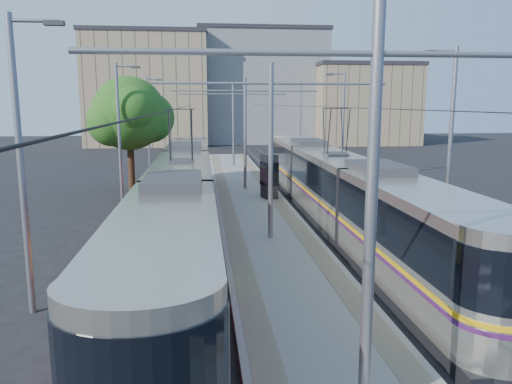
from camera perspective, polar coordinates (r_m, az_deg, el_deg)
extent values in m
plane|color=black|center=(13.30, 6.48, -15.56)|extent=(160.00, 160.00, 0.00)
cube|color=gray|center=(29.35, -0.72, -0.86)|extent=(4.00, 50.00, 0.30)
cube|color=gray|center=(29.22, -3.55, -0.62)|extent=(0.70, 50.00, 0.01)
cube|color=gray|center=(29.49, 2.08, -0.50)|extent=(0.70, 50.00, 0.01)
cube|color=gray|center=(29.29, -9.16, -1.28)|extent=(0.07, 70.00, 0.03)
cube|color=gray|center=(29.25, -6.35, -1.23)|extent=(0.07, 70.00, 0.03)
cube|color=gray|center=(29.78, 4.81, -1.00)|extent=(0.07, 70.00, 0.03)
cube|color=gray|center=(30.08, 7.50, -0.94)|extent=(0.07, 70.00, 0.03)
cube|color=black|center=(21.78, -8.30, -4.73)|extent=(2.30, 30.37, 0.40)
cube|color=#ADAA9F|center=(21.42, -8.41, -0.46)|extent=(2.40, 28.77, 2.90)
cube|color=black|center=(21.34, -8.44, 0.86)|extent=(2.43, 28.77, 1.30)
cube|color=orange|center=(21.50, -8.38, -1.51)|extent=(2.43, 28.77, 0.12)
cube|color=red|center=(21.60, -8.35, -2.81)|extent=(2.42, 28.77, 1.10)
cube|color=#2D2D30|center=(21.19, -8.52, 3.80)|extent=(1.68, 3.00, 0.30)
cube|color=black|center=(24.74, 8.82, -2.94)|extent=(2.30, 29.59, 0.40)
cube|color=beige|center=(24.43, 8.92, 0.83)|extent=(2.40, 27.99, 2.90)
cube|color=black|center=(24.35, 8.95, 1.99)|extent=(2.43, 27.99, 1.30)
cube|color=#D9A00B|center=(24.49, 8.90, -0.09)|extent=(2.43, 27.99, 0.12)
cube|color=#3F154A|center=(24.52, 8.89, -0.44)|extent=(2.43, 27.99, 0.10)
cube|color=#2D2D30|center=(24.22, 9.03, 4.57)|extent=(1.68, 3.00, 0.30)
cylinder|color=gray|center=(8.38, 12.95, -3.61)|extent=(0.20, 0.20, 7.00)
cylinder|color=gray|center=(8.18, 13.73, 15.10)|extent=(9.20, 0.10, 0.10)
cylinder|color=gray|center=(19.96, 1.70, 4.53)|extent=(0.20, 0.20, 7.00)
cylinder|color=gray|center=(19.88, 1.75, 12.30)|extent=(9.20, 0.10, 0.10)
cylinder|color=gray|center=(31.86, -1.25, 6.63)|extent=(0.20, 0.20, 7.00)
cylinder|color=gray|center=(31.80, -1.27, 11.49)|extent=(9.20, 0.10, 0.10)
cylinder|color=gray|center=(43.81, -2.60, 7.59)|extent=(0.20, 0.20, 7.00)
cylinder|color=gray|center=(43.77, -2.63, 11.12)|extent=(9.20, 0.10, 0.10)
cylinder|color=black|center=(28.69, -8.02, 9.65)|extent=(0.02, 70.00, 0.02)
cylinder|color=black|center=(29.37, 6.37, 9.69)|extent=(0.02, 70.00, 0.02)
cylinder|color=gray|center=(14.60, -25.26, 2.28)|extent=(0.18, 0.18, 8.00)
cube|color=#2D2D30|center=(14.31, -22.08, 17.45)|extent=(0.50, 0.22, 0.12)
cylinder|color=gray|center=(30.12, -15.37, 6.45)|extent=(0.18, 0.18, 8.00)
cube|color=#2D2D30|center=(29.97, -13.58, 13.69)|extent=(0.50, 0.22, 0.12)
cylinder|color=gray|center=(45.96, -12.22, 7.74)|extent=(0.18, 0.18, 8.00)
cube|color=#2D2D30|center=(45.87, -11.00, 12.47)|extent=(0.50, 0.22, 0.12)
cylinder|color=gray|center=(22.24, 21.30, 4.94)|extent=(0.18, 0.18, 8.00)
cube|color=#2D2D30|center=(21.78, 19.30, 14.86)|extent=(0.50, 0.22, 0.12)
cylinder|color=gray|center=(37.15, 9.91, 7.30)|extent=(0.18, 0.18, 8.00)
cube|color=#2D2D30|center=(36.88, 8.40, 13.15)|extent=(0.50, 0.22, 0.12)
cylinder|color=gray|center=(52.71, 5.09, 8.21)|extent=(0.18, 0.18, 8.00)
cube|color=#2D2D30|center=(52.51, 3.95, 12.31)|extent=(0.50, 0.22, 0.12)
cube|color=black|center=(28.78, 1.52, 1.82)|extent=(0.93, 1.25, 2.57)
cube|color=black|center=(28.76, 1.52, 2.15)|extent=(0.99, 1.31, 1.34)
cylinder|color=#382314|center=(32.98, -14.06, 2.51)|extent=(0.42, 0.42, 3.08)
sphere|color=#1E4D16|center=(32.72, -14.33, 8.70)|extent=(4.62, 4.62, 4.62)
sphere|color=#1E4D16|center=(33.35, -12.13, 8.31)|extent=(3.27, 3.27, 3.27)
cube|color=gray|center=(72.07, -12.17, 11.18)|extent=(16.00, 12.00, 14.64)
cube|color=#262328|center=(72.63, -12.40, 17.15)|extent=(16.32, 12.24, 0.50)
cube|color=gray|center=(76.21, 0.44, 11.69)|extent=(18.00, 14.00, 15.59)
cube|color=#262328|center=(76.84, 0.45, 17.69)|extent=(18.36, 14.28, 0.50)
cube|color=gray|center=(73.29, 12.09, 9.61)|extent=(14.00, 10.00, 10.67)
cube|color=#262328|center=(73.47, 12.26, 13.96)|extent=(14.28, 10.20, 0.50)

